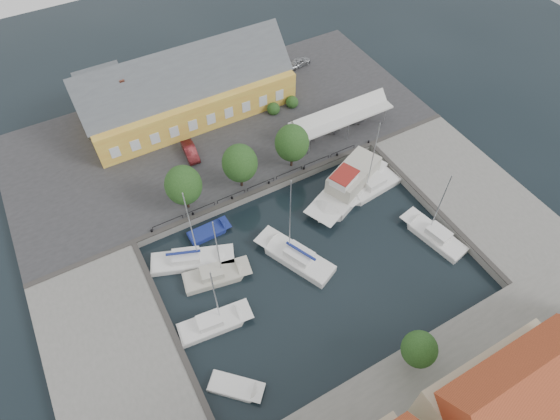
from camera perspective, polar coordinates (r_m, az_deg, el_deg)
name	(u,v)px	position (r m, az deg, el deg)	size (l,w,h in m)	color
ground	(306,255)	(52.38, 3.22, -5.50)	(140.00, 140.00, 0.00)	black
north_quay	(220,131)	(65.72, -7.35, 9.57)	(56.00, 26.00, 1.00)	#2D2D30
west_quay	(117,363)	(48.62, -19.25, -17.25)	(12.00, 24.00, 1.00)	slate
east_quay	(468,191)	(61.83, 21.96, 2.12)	(12.00, 24.00, 1.00)	slate
quay_edge_fittings	(285,220)	(53.85, 0.67, -1.19)	(56.00, 24.72, 0.40)	#383533
warehouse	(183,92)	(66.67, -11.74, 13.93)	(28.56, 14.00, 9.55)	gold
tent_canopy	(341,115)	(63.18, 7.50, 11.38)	(14.00, 4.00, 2.83)	silver
quay_trees	(240,163)	(54.69, -4.92, 5.71)	(18.20, 4.20, 6.30)	black
car_silver	(299,62)	(76.07, 2.30, 17.57)	(1.60, 3.97, 1.35)	#94979B
car_red	(190,151)	(61.58, -10.88, 7.04)	(1.45, 4.15, 1.37)	#4E1214
center_sailboat	(296,258)	(51.70, 1.98, -5.83)	(6.34, 9.60, 12.86)	white
trawler	(350,184)	(58.13, 8.49, 3.19)	(13.62, 8.80, 5.00)	white
east_boat_a	(371,188)	(59.16, 11.00, 2.70)	(8.46, 3.57, 11.66)	white
east_boat_c	(434,236)	(56.26, 18.28, -3.06)	(4.07, 8.34, 10.37)	white
west_boat_a	(191,261)	(52.50, -10.85, -6.08)	(9.35, 5.65, 12.03)	white
west_boat_b	(215,276)	(51.00, -7.87, -8.02)	(7.57, 3.76, 10.12)	#B8B5A6
west_boat_c	(214,324)	(48.42, -8.10, -13.59)	(7.69, 3.17, 10.26)	white
launch_sw	(235,388)	(46.03, -5.47, -20.74)	(5.00, 4.91, 0.98)	white
launch_nw	(209,232)	(54.60, -8.68, -2.69)	(5.04, 2.10, 0.88)	navy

